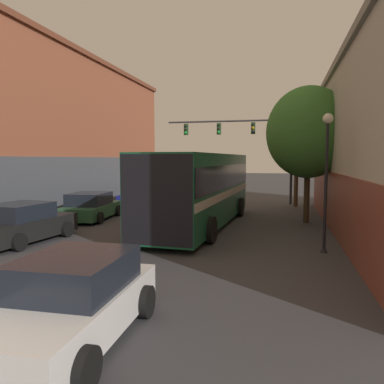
{
  "coord_description": "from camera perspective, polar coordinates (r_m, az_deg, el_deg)",
  "views": [
    {
      "loc": [
        5.37,
        -2.21,
        3.09
      ],
      "look_at": [
        1.67,
        13.05,
        1.69
      ],
      "focal_mm": 35.0,
      "sensor_mm": 36.0,
      "label": 1
    }
  ],
  "objects": [
    {
      "name": "traffic_signal_gantry",
      "position": [
        26.46,
        8.38,
        8.12
      ],
      "size": [
        8.78,
        0.36,
        6.02
      ],
      "color": "#333338",
      "rests_on": "ground_plane"
    },
    {
      "name": "parked_car_left_mid",
      "position": [
        32.24,
        -3.06,
        0.75
      ],
      "size": [
        2.11,
        4.44,
        1.4
      ],
      "rotation": [
        0.0,
        0.0,
        1.63
      ],
      "color": "silver",
      "rests_on": "ground_plane"
    },
    {
      "name": "parked_car_left_near",
      "position": [
        19.77,
        -15.18,
        -2.2
      ],
      "size": [
        2.44,
        4.31,
        1.38
      ],
      "rotation": [
        0.0,
        0.0,
        1.67
      ],
      "color": "#285633",
      "rests_on": "ground_plane"
    },
    {
      "name": "hatchback_foreground",
      "position": [
        6.91,
        -17.97,
        -15.6
      ],
      "size": [
        2.15,
        3.93,
        1.43
      ],
      "rotation": [
        0.0,
        0.0,
        1.6
      ],
      "color": "silver",
      "rests_on": "ground_plane"
    },
    {
      "name": "street_tree_far",
      "position": [
        25.2,
        15.68,
        6.16
      ],
      "size": [
        2.61,
        2.35,
        5.11
      ],
      "color": "#4C3823",
      "rests_on": "ground_plane"
    },
    {
      "name": "parked_car_left_distant",
      "position": [
        25.41,
        -8.1,
        -0.59
      ],
      "size": [
        2.42,
        4.09,
        1.26
      ],
      "rotation": [
        0.0,
        0.0,
        1.67
      ],
      "color": "navy",
      "rests_on": "ground_plane"
    },
    {
      "name": "street_tree_near",
      "position": [
        18.83,
        17.32,
        8.65
      ],
      "size": [
        3.97,
        3.57,
        6.53
      ],
      "color": "#3D2D1E",
      "rests_on": "ground_plane"
    },
    {
      "name": "parked_car_left_far",
      "position": [
        15.29,
        -24.35,
        -4.41
      ],
      "size": [
        2.41,
        4.15,
        1.46
      ],
      "rotation": [
        0.0,
        0.0,
        1.47
      ],
      "color": "black",
      "rests_on": "ground_plane"
    },
    {
      "name": "lane_center_line",
      "position": [
        17.4,
        -4.6,
        -5.15
      ],
      "size": [
        0.14,
        40.11,
        0.01
      ],
      "color": "silver",
      "rests_on": "ground_plane"
    },
    {
      "name": "building_left_brick",
      "position": [
        26.88,
        -23.19,
        8.63
      ],
      "size": [
        8.63,
        25.01,
        9.66
      ],
      "color": "#995138",
      "rests_on": "ground_plane"
    },
    {
      "name": "bus",
      "position": [
        17.14,
        1.34,
        0.96
      ],
      "size": [
        3.26,
        11.1,
        3.3
      ],
      "rotation": [
        0.0,
        0.0,
        1.52
      ],
      "color": "#145133",
      "rests_on": "ground_plane"
    },
    {
      "name": "street_lamp",
      "position": [
        12.9,
        19.79,
        3.19
      ],
      "size": [
        0.33,
        0.33,
        4.55
      ],
      "color": "black",
      "rests_on": "ground_plane"
    }
  ]
}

